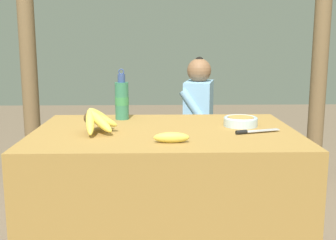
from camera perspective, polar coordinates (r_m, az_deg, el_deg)
name	(u,v)px	position (r m, az deg, el deg)	size (l,w,h in m)	color
market_counter	(165,205)	(2.19, -0.42, -11.40)	(1.28, 0.88, 0.78)	olive
banana_bunch_ripe	(97,119)	(2.03, -9.60, 0.09)	(0.17, 0.30, 0.13)	#4C381E
serving_bowl	(241,121)	(2.20, 9.80, -0.10)	(0.17, 0.17, 0.05)	silver
water_bottle	(122,100)	(2.36, -6.27, 2.77)	(0.08, 0.08, 0.28)	#337556
loose_banana_front	(171,138)	(1.81, 0.46, -2.39)	(0.15, 0.05, 0.05)	#E0C64C
knife	(251,131)	(2.03, 11.24, -1.51)	(0.22, 0.09, 0.02)	#BCBCC1
wooden_bench	(176,149)	(3.40, 1.13, -3.97)	(1.89, 0.32, 0.41)	brown
seated_vendor	(193,116)	(3.33, 3.39, 0.51)	(0.45, 0.42, 1.09)	#232328
banana_bunch_green	(115,135)	(3.39, -7.21, -1.97)	(0.16, 0.28, 0.14)	#4C381E
support_post_near	(27,38)	(3.68, -18.55, 10.49)	(0.13, 0.13, 2.47)	brown
support_post_far	(321,38)	(3.78, 20.06, 10.39)	(0.13, 0.13, 2.47)	brown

